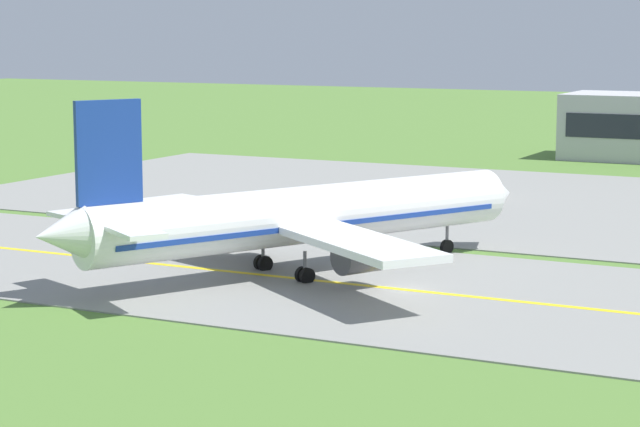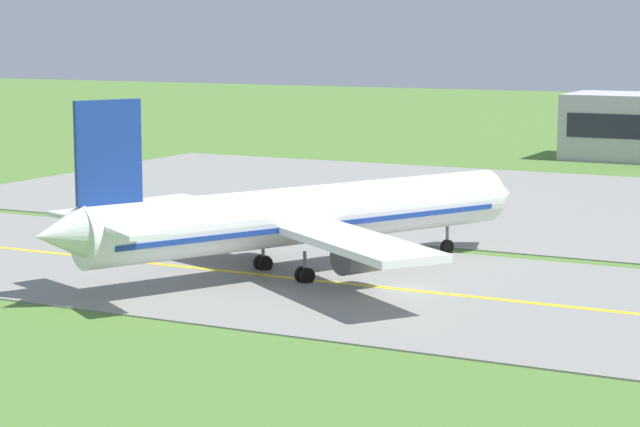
{
  "view_description": "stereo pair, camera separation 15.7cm",
  "coord_description": "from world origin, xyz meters",
  "views": [
    {
      "loc": [
        30.94,
        -72.45,
        17.13
      ],
      "look_at": [
        -7.77,
        4.25,
        4.0
      ],
      "focal_mm": 68.61,
      "sensor_mm": 36.0,
      "label": 1
    },
    {
      "loc": [
        31.08,
        -72.38,
        17.13
      ],
      "look_at": [
        -7.77,
        4.25,
        4.0
      ],
      "focal_mm": 68.61,
      "sensor_mm": 36.0,
      "label": 2
    }
  ],
  "objects": [
    {
      "name": "service_truck_fuel",
      "position": [
        -10.35,
        43.29,
        1.53
      ],
      "size": [
        3.81,
        6.34,
        2.6
      ],
      "color": "silver",
      "rests_on": "ground"
    },
    {
      "name": "ground_plane",
      "position": [
        0.0,
        0.0,
        0.0
      ],
      "size": [
        500.0,
        500.0,
        0.0
      ],
      "primitive_type": "plane",
      "color": "#517A33"
    },
    {
      "name": "taxiway_centreline",
      "position": [
        0.0,
        0.0,
        0.11
      ],
      "size": [
        220.0,
        0.6,
        0.01
      ],
      "primitive_type": "cube",
      "color": "yellow",
      "rests_on": "taxiway_strip"
    },
    {
      "name": "taxiway_strip",
      "position": [
        0.0,
        0.0,
        0.05
      ],
      "size": [
        240.0,
        28.0,
        0.1
      ],
      "primitive_type": "cube",
      "color": "gray",
      "rests_on": "ground"
    },
    {
      "name": "airplane_lead",
      "position": [
        -8.0,
        1.81,
        4.13
      ],
      "size": [
        30.4,
        36.63,
        12.7
      ],
      "color": "white",
      "rests_on": "ground"
    }
  ]
}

